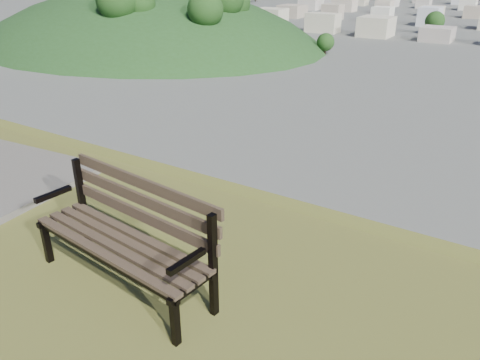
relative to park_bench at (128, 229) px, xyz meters
The scene contains 2 objects.
park_bench is the anchor object (origin of this frame).
green_wooded_hill 183.16m from the park_bench, 133.39° to the left, with size 158.90×127.12×79.45m.
Camera 1 is at (1.94, -0.52, 27.72)m, focal length 35.00 mm.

